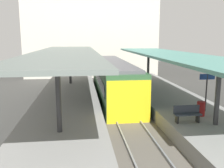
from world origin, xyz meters
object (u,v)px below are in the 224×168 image
at_px(commuter_train, 113,79).
at_px(litter_bin, 201,109).
at_px(platform_bench, 187,113).
at_px(platform_sign, 207,84).

xyz_separation_m(commuter_train, litter_bin, (3.75, -8.65, -0.33)).
distance_m(commuter_train, platform_bench, 9.91).
bearing_deg(commuter_train, platform_sign, -60.54).
height_order(commuter_train, platform_bench, commuter_train).
bearing_deg(commuter_train, litter_bin, -66.54).
xyz_separation_m(platform_sign, litter_bin, (-0.68, -0.80, -1.22)).
xyz_separation_m(platform_bench, litter_bin, (1.22, 0.93, -0.06)).
relative_size(commuter_train, litter_bin, 17.93).
distance_m(commuter_train, platform_sign, 9.06).
relative_size(commuter_train, platform_sign, 6.49).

